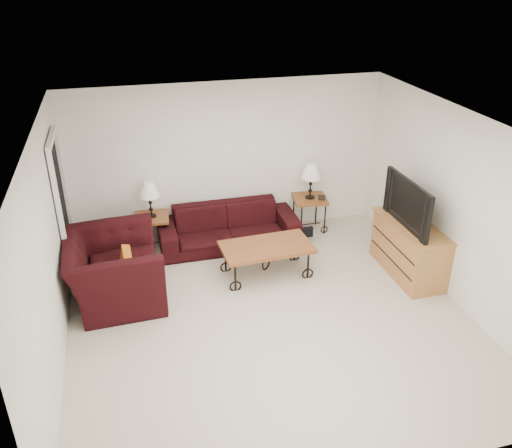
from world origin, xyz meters
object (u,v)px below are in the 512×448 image
at_px(sofa, 228,227).
at_px(television, 415,203).
at_px(tv_stand, 409,249).
at_px(backpack, 302,226).
at_px(side_table_left, 153,232).
at_px(armchair, 114,270).
at_px(side_table_right, 309,214).
at_px(coffee_table, 266,260).
at_px(lamp_left, 150,200).
at_px(lamp_right, 311,181).

xyz_separation_m(sofa, television, (2.32, -1.48, 0.80)).
bearing_deg(tv_stand, backpack, 130.79).
bearing_deg(tv_stand, side_table_left, 154.62).
bearing_deg(armchair, tv_stand, -98.01).
xyz_separation_m(side_table_right, coffee_table, (-1.07, -1.20, -0.05)).
bearing_deg(armchair, coffee_table, -90.76).
height_order(lamp_left, coffee_table, lamp_left).
distance_m(sofa, television, 2.86).
xyz_separation_m(sofa, lamp_right, (1.41, 0.18, 0.56)).
height_order(lamp_left, lamp_right, lamp_right).
xyz_separation_m(armchair, backpack, (2.95, 0.93, -0.19)).
relative_size(side_table_right, tv_stand, 0.45).
bearing_deg(sofa, coffee_table, -71.53).
height_order(coffee_table, backpack, backpack).
bearing_deg(backpack, tv_stand, -60.41).
xyz_separation_m(coffee_table, television, (1.98, -0.46, 0.88)).
height_order(armchair, television, television).
xyz_separation_m(television, backpack, (-1.13, 1.33, -0.87)).
distance_m(side_table_left, lamp_left, 0.56).
bearing_deg(lamp_right, coffee_table, -131.95).
xyz_separation_m(sofa, tv_stand, (2.34, -1.48, 0.07)).
bearing_deg(television, coffee_table, -103.22).
bearing_deg(lamp_right, television, -61.51).
relative_size(side_table_right, lamp_right, 1.00).
xyz_separation_m(armchair, television, (4.08, -0.40, 0.67)).
relative_size(sofa, coffee_table, 1.70).
relative_size(television, backpack, 2.31).
bearing_deg(coffee_table, lamp_left, 141.50).
bearing_deg(tv_stand, lamp_right, 119.02).
bearing_deg(lamp_left, lamp_right, -0.00).
height_order(coffee_table, television, television).
relative_size(sofa, backpack, 4.31).
relative_size(lamp_left, television, 0.48).
height_order(sofa, lamp_left, lamp_left).
relative_size(sofa, armchair, 1.59).
height_order(lamp_left, television, television).
xyz_separation_m(side_table_left, lamp_right, (2.58, -0.00, 0.60)).
bearing_deg(coffee_table, sofa, 108.47).
relative_size(lamp_left, tv_stand, 0.43).
relative_size(coffee_table, television, 1.09).
xyz_separation_m(sofa, side_table_right, (1.41, 0.18, -0.03)).
xyz_separation_m(side_table_left, coffee_table, (1.50, -1.20, -0.04)).
bearing_deg(side_table_left, tv_stand, -25.38).
bearing_deg(lamp_right, armchair, -158.48).
bearing_deg(lamp_left, side_table_right, -0.00).
bearing_deg(side_table_right, side_table_left, 180.00).
relative_size(sofa, lamp_right, 3.73).
height_order(side_table_left, lamp_right, lamp_right).
relative_size(lamp_left, coffee_table, 0.44).
distance_m(side_table_left, lamp_right, 2.65).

